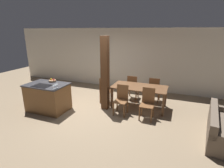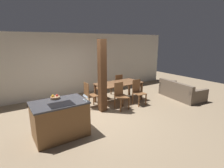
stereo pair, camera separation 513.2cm
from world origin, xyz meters
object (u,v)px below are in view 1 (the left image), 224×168
(dining_table, at_px, (139,89))
(timber_post, at_px, (105,74))
(wine_glass_near, at_px, (53,86))
(fruit_bowl, at_px, (52,80))
(dining_chair_far_right, at_px, (154,89))
(wine_glass_middle, at_px, (55,85))
(dining_chair_head_end, at_px, (105,89))
(kitchen_island, at_px, (48,97))
(dining_chair_near_left, at_px, (121,99))
(dining_chair_near_right, at_px, (147,103))
(wine_glass_far, at_px, (57,84))
(dining_chair_far_left, at_px, (133,87))

(dining_table, bearing_deg, timber_post, -154.22)
(wine_glass_near, distance_m, timber_post, 1.66)
(wine_glass_near, bearing_deg, fruit_bowl, 131.61)
(fruit_bowl, xyz_separation_m, dining_chair_far_right, (3.20, 1.72, -0.47))
(dining_table, bearing_deg, wine_glass_middle, -143.50)
(dining_table, xyz_separation_m, dining_chair_head_end, (-1.30, 0.00, -0.17))
(dining_chair_head_end, xyz_separation_m, timber_post, (0.25, -0.51, 0.73))
(dining_table, bearing_deg, kitchen_island, -154.36)
(wine_glass_middle, distance_m, dining_chair_far_right, 3.53)
(dining_chair_near_left, bearing_deg, dining_chair_head_end, 142.29)
(kitchen_island, height_order, timber_post, timber_post)
(wine_glass_middle, relative_size, dining_chair_head_end, 0.16)
(dining_chair_near_left, xyz_separation_m, dining_chair_near_right, (0.83, 0.00, 0.00))
(wine_glass_far, height_order, timber_post, timber_post)
(fruit_bowl, height_order, dining_chair_far_right, fruit_bowl)
(dining_chair_head_end, bearing_deg, dining_chair_far_right, -68.26)
(wine_glass_near, distance_m, dining_chair_far_left, 3.03)
(wine_glass_middle, xyz_separation_m, dining_chair_near_right, (2.61, 0.94, -0.55))
(fruit_bowl, bearing_deg, kitchen_island, -89.18)
(wine_glass_far, height_order, dining_chair_near_left, wine_glass_far)
(dining_chair_near_left, height_order, timber_post, timber_post)
(wine_glass_middle, xyz_separation_m, dining_chair_far_left, (1.78, 2.31, -0.55))
(kitchen_island, bearing_deg, dining_chair_near_right, 11.51)
(dining_table, height_order, dining_chair_far_right, dining_chair_far_right)
(dining_chair_near_left, relative_size, dining_chair_near_right, 1.00)
(dining_chair_far_right, xyz_separation_m, dining_chair_head_end, (-1.72, -0.68, 0.00))
(dining_chair_far_left, relative_size, dining_chair_head_end, 1.00)
(wine_glass_middle, height_order, dining_chair_head_end, wine_glass_middle)
(dining_chair_near_right, relative_size, dining_chair_far_left, 1.00)
(dining_chair_far_left, relative_size, dining_chair_far_right, 1.00)
(dining_table, bearing_deg, dining_chair_far_right, 58.73)
(dining_chair_head_end, bearing_deg, fruit_bowl, 124.96)
(wine_glass_middle, distance_m, timber_post, 1.60)
(kitchen_island, bearing_deg, wine_glass_far, -18.98)
(wine_glass_near, relative_size, wine_glass_middle, 1.00)
(kitchen_island, xyz_separation_m, dining_chair_head_end, (1.48, 1.34, 0.03))
(dining_chair_far_right, height_order, timber_post, timber_post)
(dining_table, height_order, dining_chair_near_left, dining_chair_near_left)
(wine_glass_middle, height_order, timber_post, timber_post)
(dining_chair_near_left, distance_m, dining_chair_far_left, 1.37)
(dining_table, xyz_separation_m, dining_chair_far_right, (0.42, 0.68, -0.17))
(wine_glass_near, xyz_separation_m, wine_glass_middle, (0.00, 0.08, 0.00))
(kitchen_island, relative_size, wine_glass_middle, 8.59)
(dining_chair_far_right, bearing_deg, dining_table, 58.73)
(dining_table, bearing_deg, wine_glass_far, -144.95)
(kitchen_island, relative_size, dining_chair_far_right, 1.40)
(wine_glass_far, bearing_deg, fruit_bowl, 139.90)
(dining_chair_near_right, distance_m, dining_chair_far_right, 1.37)
(wine_glass_middle, distance_m, wine_glass_far, 0.08)
(wine_glass_near, distance_m, wine_glass_middle, 0.08)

